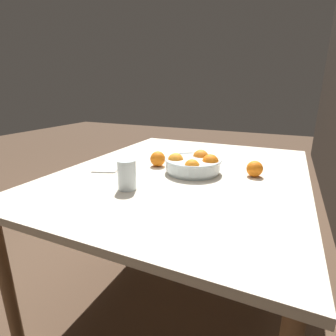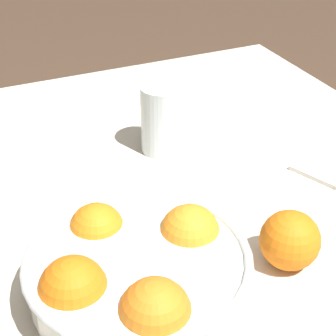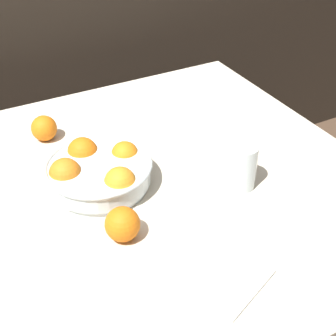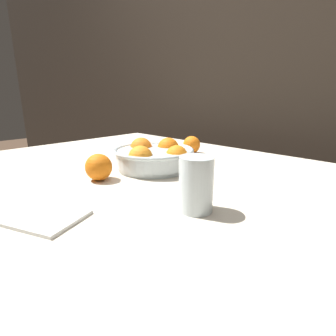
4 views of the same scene
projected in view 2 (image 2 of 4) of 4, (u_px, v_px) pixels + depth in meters
dining_table at (177, 324)px, 0.76m from camera, size 1.46×1.16×0.74m
fruit_bowl at (136, 272)px, 0.69m from camera, size 0.28×0.28×0.10m
juice_glass at (162, 122)px, 1.00m from camera, size 0.08×0.08×0.13m
orange_loose_front at (290, 240)px, 0.75m from camera, size 0.08×0.08×0.08m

